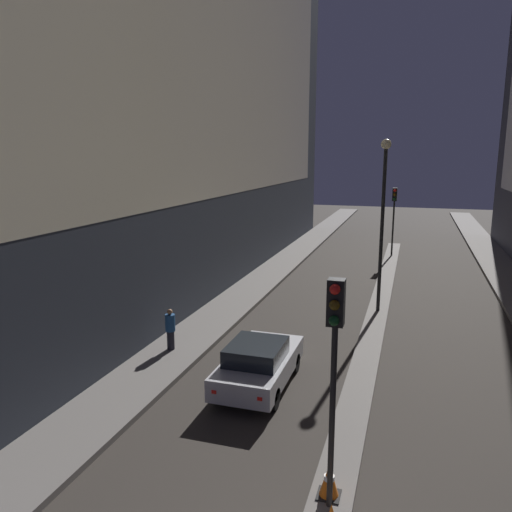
# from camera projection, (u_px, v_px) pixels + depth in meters

# --- Properties ---
(building_left) EXTENTS (6.01, 41.58, 30.14)m
(building_left) POSITION_uv_depth(u_px,v_px,m) (189.00, 3.00, 26.60)
(building_left) COLOR #2D333D
(building_left) RESTS_ON ground
(median_strip) EXTENTS (0.93, 34.49, 0.14)m
(median_strip) POSITION_uv_depth(u_px,v_px,m) (380.00, 304.00, 24.02)
(median_strip) COLOR #66605B
(median_strip) RESTS_ON ground
(traffic_light_near) EXTENTS (0.32, 0.42, 4.76)m
(traffic_light_near) POSITION_uv_depth(u_px,v_px,m) (334.00, 345.00, 9.44)
(traffic_light_near) COLOR black
(traffic_light_near) RESTS_ON median_strip
(traffic_light_mid) EXTENTS (0.32, 0.42, 4.76)m
(traffic_light_mid) POSITION_uv_depth(u_px,v_px,m) (394.00, 206.00, 34.52)
(traffic_light_mid) COLOR black
(traffic_light_mid) RESTS_ON median_strip
(street_lamp) EXTENTS (0.44, 0.44, 7.67)m
(street_lamp) POSITION_uv_depth(u_px,v_px,m) (383.00, 205.00, 21.88)
(street_lamp) COLOR black
(street_lamp) RESTS_ON median_strip
(traffic_cone_far) EXTENTS (0.49, 0.49, 0.74)m
(traffic_cone_far) POSITION_uv_depth(u_px,v_px,m) (329.00, 480.00, 10.38)
(traffic_cone_far) COLOR black
(traffic_cone_far) RESTS_ON median_strip
(car_left_lane) EXTENTS (1.90, 4.25, 1.52)m
(car_left_lane) POSITION_uv_depth(u_px,v_px,m) (259.00, 363.00, 15.53)
(car_left_lane) COLOR #B2B2B7
(car_left_lane) RESTS_ON ground
(pedestrian_on_left_sidewalk) EXTENTS (0.36, 0.36, 1.52)m
(pedestrian_on_left_sidewalk) POSITION_uv_depth(u_px,v_px,m) (170.00, 328.00, 18.05)
(pedestrian_on_left_sidewalk) COLOR black
(pedestrian_on_left_sidewalk) RESTS_ON sidewalk_left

